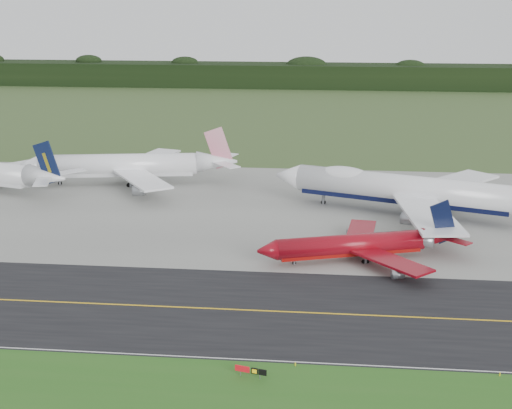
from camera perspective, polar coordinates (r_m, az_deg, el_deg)
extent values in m
plane|color=#324A22|center=(114.90, 0.31, -7.65)|extent=(600.00, 600.00, 0.00)
cube|color=black|center=(111.27, 0.12, -8.48)|extent=(400.00, 32.00, 0.02)
cube|color=gray|center=(162.65, 2.01, -0.33)|extent=(400.00, 78.00, 0.01)
cube|color=gold|center=(111.26, 0.12, -8.47)|extent=(400.00, 0.40, 0.00)
cube|color=silver|center=(97.50, -0.79, -12.29)|extent=(400.00, 0.25, 0.00)
cube|color=black|center=(381.76, 4.28, 10.24)|extent=(700.00, 24.00, 12.00)
cylinder|color=white|center=(160.26, 11.64, 1.27)|extent=(47.44, 21.03, 6.09)
cube|color=black|center=(160.78, 11.60, 0.59)|extent=(44.68, 18.82, 2.13)
cone|color=white|center=(167.87, 2.63, 2.29)|extent=(7.62, 7.68, 6.09)
ellipsoid|color=white|center=(163.12, 7.07, 2.37)|extent=(13.43, 8.86, 3.89)
cube|color=white|center=(146.17, 13.59, -0.76)|extent=(11.67, 27.96, 0.52)
cube|color=white|center=(172.02, 15.34, 1.69)|extent=(24.99, 25.66, 0.52)
cylinder|color=gray|center=(147.88, 12.17, -1.14)|extent=(3.97, 3.48, 2.56)
cylinder|color=gray|center=(172.44, 14.04, 1.25)|extent=(3.97, 3.48, 2.56)
cylinder|color=gray|center=(135.87, 13.35, -2.79)|extent=(3.97, 3.48, 2.56)
cylinder|color=gray|center=(182.97, 16.42, 1.93)|extent=(3.97, 3.48, 2.56)
cylinder|color=black|center=(166.37, 5.41, 0.19)|extent=(1.20, 0.82, 1.10)
cylinder|color=slate|center=(157.40, 12.64, -0.53)|extent=(1.08, 1.08, 4.08)
cylinder|color=black|center=(157.83, 12.61, -1.05)|extent=(1.21, 0.87, 1.10)
cylinder|color=slate|center=(163.72, 13.13, 0.10)|extent=(1.08, 1.08, 4.08)
cylinder|color=black|center=(164.13, 13.10, -0.40)|extent=(1.21, 0.87, 1.10)
cylinder|color=maroon|center=(131.40, 7.57, -3.19)|extent=(27.70, 12.05, 3.77)
cube|color=maroon|center=(131.82, 7.55, -3.69)|extent=(26.09, 10.73, 1.32)
cone|color=maroon|center=(127.23, 0.88, -3.71)|extent=(4.46, 4.65, 3.77)
cone|color=maroon|center=(138.00, 14.50, -2.49)|extent=(8.15, 5.83, 3.77)
cube|color=maroon|center=(126.51, 10.77, -4.45)|extent=(14.22, 14.82, 0.42)
cube|color=maroon|center=(140.07, 8.36, -2.26)|extent=(6.97, 16.04, 0.42)
cube|color=black|center=(137.36, 14.78, -1.35)|extent=(5.77, 2.10, 8.58)
cylinder|color=gray|center=(123.61, 11.27, -5.50)|extent=(2.44, 2.13, 1.58)
cylinder|color=gray|center=(143.61, 7.73, -2.19)|extent=(2.44, 2.13, 1.58)
cylinder|color=black|center=(129.35, 3.07, -4.68)|extent=(0.74, 0.50, 0.68)
cylinder|color=slate|center=(131.04, 8.75, -4.28)|extent=(0.66, 0.66, 1.95)
cylinder|color=black|center=(131.26, 8.74, -4.53)|extent=(0.75, 0.53, 0.68)
cylinder|color=slate|center=(134.67, 8.14, -3.67)|extent=(0.66, 0.66, 1.95)
cylinder|color=black|center=(134.89, 8.13, -3.92)|extent=(0.75, 0.53, 0.68)
cone|color=white|center=(176.39, -16.42, 2.13)|extent=(11.43, 7.83, 5.30)
cube|color=white|center=(196.49, -18.50, 2.98)|extent=(20.63, 22.63, 0.47)
cube|color=#0C1638|center=(175.25, -16.35, 3.23)|extent=(7.28, 2.34, 10.70)
cylinder|color=gray|center=(198.37, -19.25, 2.60)|extent=(3.37, 2.90, 2.23)
cylinder|color=gray|center=(203.20, -16.38, 3.17)|extent=(3.37, 2.90, 2.23)
cylinder|color=white|center=(185.79, -10.94, 3.15)|extent=(40.19, 11.89, 5.53)
cube|color=silver|center=(186.20, -10.91, 2.61)|extent=(38.00, 10.20, 1.94)
cone|color=white|center=(189.99, -17.66, 2.96)|extent=(5.80, 6.26, 5.53)
cone|color=white|center=(184.13, -3.15, 3.44)|extent=(11.26, 7.15, 5.53)
cube|color=white|center=(174.21, -9.10, 2.04)|extent=(18.79, 22.89, 0.50)
cube|color=white|center=(196.30, -8.50, 3.69)|extent=(13.09, 23.90, 0.50)
cube|color=#B50C38|center=(183.36, -2.97, 4.54)|extent=(7.60, 1.67, 10.99)
cylinder|color=gray|center=(169.38, -9.36, 1.08)|extent=(3.35, 2.78, 2.32)
cylinder|color=gray|center=(201.96, -8.45, 3.61)|extent=(3.35, 2.78, 2.32)
cylinder|color=black|center=(189.43, -15.41, 1.66)|extent=(1.05, 0.60, 1.00)
cylinder|color=slate|center=(183.27, -10.01, 1.92)|extent=(0.89, 0.89, 3.49)
cylinder|color=black|center=(183.58, -9.99, 1.54)|extent=(1.06, 0.65, 1.00)
cylinder|color=slate|center=(189.13, -9.82, 2.38)|extent=(0.89, 0.89, 3.49)
cylinder|color=black|center=(189.43, -9.80, 2.02)|extent=(1.06, 0.65, 1.00)
cylinder|color=slate|center=(93.77, -1.26, -13.35)|extent=(0.11, 0.11, 0.62)
cylinder|color=slate|center=(92.97, 0.31, -13.63)|extent=(0.11, 0.11, 0.62)
cube|color=maroon|center=(93.34, -1.11, -13.00)|extent=(1.93, 0.62, 0.80)
cube|color=black|center=(92.83, -0.11, -13.18)|extent=(0.90, 0.37, 0.80)
cube|color=black|center=(92.52, 0.53, -13.29)|extent=(1.07, 0.41, 0.80)
cylinder|color=yellow|center=(96.07, 3.16, -12.63)|extent=(0.16, 0.16, 0.50)
cylinder|color=yellow|center=(98.73, 18.93, -12.73)|extent=(0.16, 0.16, 0.50)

